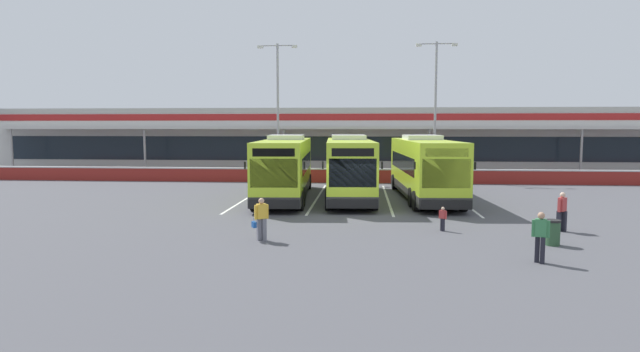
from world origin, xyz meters
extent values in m
plane|color=#4C4C51|center=(0.00, 0.00, 0.00)|extent=(200.00, 200.00, 0.00)
cube|color=silver|center=(0.00, 27.00, 2.75)|extent=(70.00, 10.00, 5.50)
cube|color=#19232D|center=(0.00, 21.98, 2.30)|extent=(66.00, 0.08, 2.20)
cube|color=maroon|center=(0.00, 21.97, 5.15)|extent=(68.00, 0.08, 0.60)
cube|color=beige|center=(0.00, 20.50, 4.20)|extent=(67.00, 3.00, 0.24)
cube|color=gray|center=(0.00, 27.00, 5.75)|extent=(70.00, 10.00, 0.50)
cylinder|color=#999999|center=(-31.00, 19.30, 2.10)|extent=(0.20, 0.20, 4.20)
cylinder|color=#999999|center=(-18.60, 19.30, 2.10)|extent=(0.20, 0.20, 4.20)
cylinder|color=#999999|center=(-6.20, 19.30, 2.10)|extent=(0.20, 0.20, 4.20)
cylinder|color=#999999|center=(6.20, 19.30, 2.10)|extent=(0.20, 0.20, 4.20)
cylinder|color=#999999|center=(18.60, 19.30, 2.10)|extent=(0.20, 0.20, 4.20)
cube|color=maroon|center=(0.00, 14.50, 0.50)|extent=(60.00, 0.36, 1.00)
cube|color=#B2B2B2|center=(0.00, 14.50, 1.05)|extent=(60.00, 0.40, 0.10)
cube|color=#B7DB2D|center=(-4.01, 5.51, 1.91)|extent=(3.24, 12.13, 3.19)
cube|color=#333333|center=(-4.01, 5.51, 0.59)|extent=(3.26, 12.15, 0.56)
cube|color=black|center=(-4.03, 5.90, 2.15)|extent=(3.13, 9.73, 0.96)
cube|color=black|center=(-3.66, -0.43, 2.05)|extent=(2.31, 0.23, 1.40)
cube|color=black|center=(-3.66, -0.44, 3.05)|extent=(2.05, 0.20, 0.40)
cube|color=silver|center=(-4.06, 6.50, 3.64)|extent=(2.21, 2.91, 0.28)
cube|color=black|center=(-3.66, -0.54, 0.55)|extent=(2.46, 0.30, 0.44)
cube|color=black|center=(-2.23, 0.00, 2.40)|extent=(0.09, 0.12, 0.36)
cube|color=black|center=(-5.13, -0.17, 2.40)|extent=(0.09, 0.12, 0.36)
cylinder|color=black|center=(-3.08, 10.17, 0.52)|extent=(0.38, 1.06, 1.04)
cylinder|color=black|center=(-5.46, 10.03, 0.52)|extent=(0.38, 1.06, 1.04)
cylinder|color=black|center=(-2.63, 2.38, 0.52)|extent=(0.38, 1.06, 1.04)
cylinder|color=black|center=(-5.01, 2.24, 0.52)|extent=(0.38, 1.06, 1.04)
cylinder|color=black|center=(-2.55, 0.98, 0.52)|extent=(0.38, 1.06, 1.04)
cylinder|color=black|center=(-4.93, 0.84, 0.52)|extent=(0.38, 1.06, 1.04)
cube|color=#B7DB2D|center=(-0.22, 5.95, 1.91)|extent=(3.24, 12.13, 3.19)
cube|color=#333333|center=(-0.22, 5.95, 0.59)|extent=(3.26, 12.15, 0.56)
cube|color=black|center=(-0.24, 6.35, 2.15)|extent=(3.13, 9.73, 0.96)
cube|color=black|center=(0.13, 0.01, 2.05)|extent=(2.31, 0.23, 1.40)
cube|color=black|center=(0.13, 0.00, 3.05)|extent=(2.05, 0.20, 0.40)
cube|color=silver|center=(-0.27, 6.95, 3.64)|extent=(2.21, 2.91, 0.28)
cube|color=black|center=(0.13, -0.10, 0.55)|extent=(2.46, 0.30, 0.44)
cube|color=black|center=(1.56, 0.45, 2.40)|extent=(0.09, 0.12, 0.36)
cube|color=black|center=(-1.34, 0.28, 2.40)|extent=(0.09, 0.12, 0.36)
cylinder|color=black|center=(0.71, 10.61, 0.52)|extent=(0.38, 1.06, 1.04)
cylinder|color=black|center=(-1.68, 10.48, 0.52)|extent=(0.38, 1.06, 1.04)
cylinder|color=black|center=(1.16, 2.83, 0.52)|extent=(0.38, 1.06, 1.04)
cylinder|color=black|center=(-1.22, 2.69, 0.52)|extent=(0.38, 1.06, 1.04)
cylinder|color=black|center=(1.24, 1.43, 0.52)|extent=(0.38, 1.06, 1.04)
cylinder|color=black|center=(-1.14, 1.29, 0.52)|extent=(0.38, 1.06, 1.04)
cube|color=#B7DB2D|center=(4.26, 5.98, 1.91)|extent=(3.24, 12.13, 3.19)
cube|color=#333333|center=(4.26, 5.98, 0.59)|extent=(3.26, 12.15, 0.56)
cube|color=black|center=(4.24, 6.38, 2.15)|extent=(3.13, 9.73, 0.96)
cube|color=black|center=(4.60, 0.04, 2.05)|extent=(2.31, 0.23, 1.40)
cube|color=black|center=(4.61, 0.03, 3.05)|extent=(2.05, 0.20, 0.40)
cube|color=silver|center=(4.20, 6.98, 3.64)|extent=(2.21, 2.91, 0.28)
cube|color=black|center=(4.61, -0.07, 0.55)|extent=(2.46, 0.30, 0.44)
cube|color=black|center=(6.04, 0.48, 2.40)|extent=(0.09, 0.12, 0.36)
cube|color=black|center=(3.13, 0.31, 2.40)|extent=(0.09, 0.12, 0.36)
cylinder|color=black|center=(5.19, 10.64, 0.52)|extent=(0.38, 1.06, 1.04)
cylinder|color=black|center=(2.80, 10.51, 0.52)|extent=(0.38, 1.06, 1.04)
cylinder|color=black|center=(5.64, 2.86, 0.52)|extent=(0.38, 1.06, 1.04)
cylinder|color=black|center=(3.25, 2.72, 0.52)|extent=(0.38, 1.06, 1.04)
cylinder|color=black|center=(5.72, 1.46, 0.52)|extent=(0.38, 1.06, 1.04)
cylinder|color=black|center=(3.33, 1.32, 0.52)|extent=(0.38, 1.06, 1.04)
cube|color=silver|center=(-6.30, 6.00, 0.00)|extent=(0.14, 13.00, 0.01)
cube|color=silver|center=(-2.10, 6.00, 0.00)|extent=(0.14, 13.00, 0.01)
cube|color=silver|center=(2.10, 6.00, 0.00)|extent=(0.14, 13.00, 0.01)
cube|color=silver|center=(6.30, 6.00, 0.00)|extent=(0.14, 13.00, 0.01)
cube|color=slate|center=(-3.27, -6.05, 0.42)|extent=(0.21, 0.23, 0.84)
cube|color=slate|center=(-3.07, -6.08, 0.42)|extent=(0.21, 0.23, 0.84)
cube|color=gold|center=(-3.17, -6.07, 1.12)|extent=(0.40, 0.36, 0.56)
cube|color=gold|center=(-3.36, -6.17, 1.09)|extent=(0.13, 0.13, 0.54)
cube|color=gold|center=(-2.98, -5.96, 1.09)|extent=(0.13, 0.13, 0.54)
sphere|color=tan|center=(-3.17, -6.07, 1.51)|extent=(0.22, 0.22, 0.22)
cube|color=#194C9E|center=(-3.43, -6.19, 0.63)|extent=(0.24, 0.30, 0.22)
cylinder|color=#194C9E|center=(-3.43, -6.19, 0.81)|extent=(0.02, 0.02, 0.16)
cube|color=black|center=(6.14, -8.44, 0.42)|extent=(0.19, 0.22, 0.84)
cube|color=black|center=(6.25, -8.61, 0.42)|extent=(0.19, 0.22, 0.84)
cube|color=#387F4C|center=(6.20, -8.52, 1.12)|extent=(0.40, 0.32, 0.56)
cube|color=#387F4C|center=(5.99, -8.45, 1.09)|extent=(0.12, 0.13, 0.54)
cube|color=#387F4C|center=(6.41, -8.60, 1.09)|extent=(0.12, 0.13, 0.54)
sphere|color=tan|center=(6.20, -8.52, 1.51)|extent=(0.22, 0.22, 0.22)
cube|color=black|center=(3.89, -3.62, 0.26)|extent=(0.13, 0.14, 0.52)
cube|color=black|center=(3.93, -3.74, 0.26)|extent=(0.13, 0.14, 0.52)
cube|color=#B23838|center=(3.91, -3.68, 0.69)|extent=(0.25, 0.23, 0.35)
cube|color=#B23838|center=(3.80, -3.61, 0.68)|extent=(0.08, 0.08, 0.33)
cube|color=#B23838|center=(4.03, -3.75, 0.68)|extent=(0.08, 0.08, 0.33)
sphere|color=#DBB293|center=(3.91, -3.68, 0.94)|extent=(0.14, 0.14, 0.14)
cube|color=black|center=(8.66, -3.37, 0.42)|extent=(0.22, 0.23, 0.84)
cube|color=black|center=(8.86, -3.35, 0.42)|extent=(0.22, 0.23, 0.84)
cube|color=#B23838|center=(8.76, -3.36, 1.12)|extent=(0.40, 0.39, 0.56)
cube|color=#B23838|center=(8.59, -3.51, 1.09)|extent=(0.13, 0.13, 0.54)
cube|color=#B23838|center=(8.92, -3.22, 1.09)|extent=(0.13, 0.13, 0.54)
sphere|color=#DBB293|center=(8.76, -3.36, 1.51)|extent=(0.22, 0.22, 0.22)
cylinder|color=#9E9EA3|center=(-6.37, 17.37, 5.50)|extent=(0.20, 0.20, 11.00)
cylinder|color=#9E9EA3|center=(-6.37, 17.37, 10.85)|extent=(2.80, 0.10, 0.10)
cube|color=silver|center=(-7.77, 17.37, 10.75)|extent=(0.44, 0.28, 0.20)
cube|color=silver|center=(-4.97, 17.37, 10.75)|extent=(0.44, 0.28, 0.20)
cylinder|color=#9E9EA3|center=(6.40, 17.46, 5.50)|extent=(0.20, 0.20, 11.00)
cylinder|color=#9E9EA3|center=(6.40, 17.46, 10.85)|extent=(2.80, 0.10, 0.10)
cube|color=silver|center=(5.00, 17.46, 10.75)|extent=(0.44, 0.28, 0.20)
cube|color=silver|center=(7.80, 17.46, 10.75)|extent=(0.44, 0.28, 0.20)
cylinder|color=#2D5133|center=(7.48, -5.96, 0.42)|extent=(0.52, 0.52, 0.85)
cylinder|color=black|center=(7.48, -5.96, 0.89)|extent=(0.54, 0.54, 0.08)
camera|label=1|loc=(0.60, -25.06, 4.28)|focal=29.11mm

